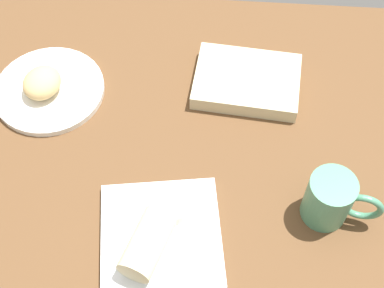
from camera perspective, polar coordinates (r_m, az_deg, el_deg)
dining_table at (r=112.18cm, az=-5.93°, el=-1.45°), size 110.00×90.00×4.00cm
round_plate at (r=122.04cm, az=-14.44°, el=5.39°), size 23.24×23.24×1.40cm
scone_pastry at (r=119.45cm, az=-15.16°, el=6.09°), size 9.69×10.37×4.99cm
square_plate at (r=100.81cm, az=-3.19°, el=-9.37°), size 24.36×24.36×1.60cm
sauce_cup at (r=100.55cm, az=-1.70°, el=-6.80°), size 4.67×4.67×2.36cm
breakfast_wrap at (r=96.15cm, az=-4.61°, el=-10.20°), size 9.43×13.02×6.09cm
book_stack at (r=118.94cm, az=5.65°, el=6.42°), size 23.26×17.87×3.50cm
coffee_mug at (r=101.72cm, az=14.10°, el=-5.53°), size 13.85×8.44×10.50cm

